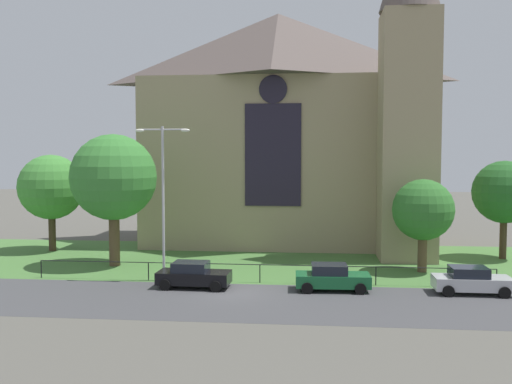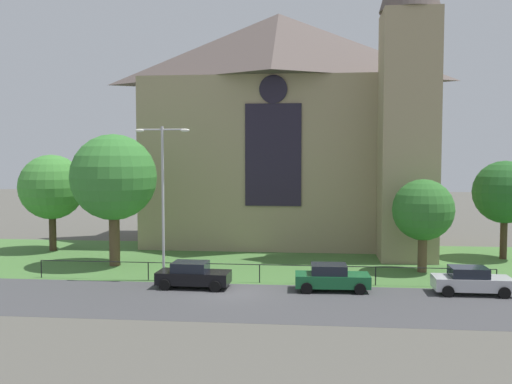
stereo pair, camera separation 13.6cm
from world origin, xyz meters
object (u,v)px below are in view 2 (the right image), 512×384
(tree_right_far, at_px, (505,192))
(parked_car_silver, at_px, (471,281))
(church_building, at_px, (287,125))
(tree_right_near, at_px, (423,210))
(parked_car_black, at_px, (193,275))
(parked_car_green, at_px, (331,278))
(streetlamp_near, at_px, (163,185))
(tree_left_near, at_px, (114,178))
(tree_left_far, at_px, (52,187))

(tree_right_far, height_order, parked_car_silver, tree_right_far)
(church_building, height_order, tree_right_near, church_building)
(parked_car_black, height_order, parked_car_silver, same)
(tree_right_near, xyz_separation_m, parked_car_black, (-14.10, -6.03, -3.34))
(tree_right_far, distance_m, parked_car_green, 17.78)
(tree_right_far, distance_m, parked_car_black, 24.30)
(streetlamp_near, bearing_deg, parked_car_green, -8.30)
(tree_left_near, bearing_deg, streetlamp_near, -43.57)
(tree_left_far, bearing_deg, streetlamp_near, -40.24)
(tree_right_far, bearing_deg, parked_car_silver, -114.62)
(tree_left_near, bearing_deg, parked_car_black, -41.47)
(tree_left_far, bearing_deg, parked_car_green, -27.57)
(parked_car_black, bearing_deg, tree_left_far, 142.32)
(tree_left_far, relative_size, streetlamp_near, 0.82)
(streetlamp_near, bearing_deg, tree_left_near, 136.43)
(tree_right_near, distance_m, parked_car_black, 15.70)
(tree_left_far, bearing_deg, parked_car_silver, -21.14)
(church_building, height_order, parked_car_green, church_building)
(tree_right_far, bearing_deg, parked_car_green, -138.55)
(tree_right_near, distance_m, parked_car_silver, 6.99)
(tree_left_near, bearing_deg, parked_car_green, -21.81)
(tree_right_far, height_order, streetlamp_near, streetlamp_near)
(tree_right_near, bearing_deg, parked_car_black, -156.85)
(parked_car_black, bearing_deg, parked_car_green, 2.80)
(parked_car_black, xyz_separation_m, parked_car_silver, (15.71, 0.11, 0.00))
(church_building, xyz_separation_m, parked_car_black, (-4.51, -17.95, -9.53))
(tree_right_near, distance_m, parked_car_green, 9.13)
(tree_left_far, distance_m, parked_car_silver, 32.13)
(tree_right_far, height_order, tree_right_near, tree_right_far)
(tree_left_near, distance_m, parked_car_silver, 23.96)
(tree_right_near, height_order, streetlamp_near, streetlamp_near)
(tree_right_far, distance_m, tree_left_far, 34.94)
(tree_right_far, relative_size, tree_right_near, 1.19)
(streetlamp_near, distance_m, parked_car_green, 11.50)
(streetlamp_near, distance_m, parked_car_silver, 18.67)
(church_building, relative_size, parked_car_silver, 6.18)
(church_building, relative_size, parked_car_green, 6.09)
(parked_car_silver, bearing_deg, streetlamp_near, 175.57)
(streetlamp_near, xyz_separation_m, parked_car_black, (2.17, -1.60, -5.16))
(tree_left_far, height_order, streetlamp_near, streetlamp_near)
(parked_car_black, bearing_deg, church_building, 77.88)
(tree_left_far, bearing_deg, tree_right_near, -11.20)
(tree_left_near, height_order, tree_right_near, tree_left_near)
(streetlamp_near, height_order, parked_car_silver, streetlamp_near)
(tree_left_far, height_order, tree_right_near, tree_left_far)
(parked_car_silver, bearing_deg, church_building, 122.45)
(tree_left_far, height_order, parked_car_silver, tree_left_far)
(tree_right_far, xyz_separation_m, streetlamp_near, (-23.12, -9.95, 0.95))
(parked_car_black, bearing_deg, parked_car_silver, 2.38)
(church_building, bearing_deg, parked_car_green, -78.91)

